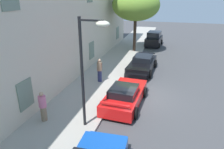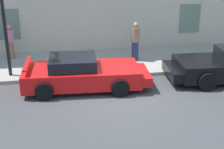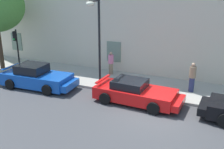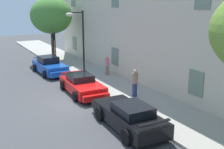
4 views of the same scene
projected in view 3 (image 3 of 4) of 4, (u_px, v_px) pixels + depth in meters
The scene contains 8 objects.
ground_plane at pixel (154, 115), 13.09m from camera, with size 80.00×80.00×0.00m, color #444447.
sidewalk at pixel (170, 89), 16.28m from camera, with size 60.00×3.75×0.14m, color #A8A399.
sportscar_red_lead at pixel (39, 78), 16.53m from camera, with size 4.89×2.26×1.48m.
sportscar_yellow_flank at pixel (138, 93), 14.29m from camera, with size 4.89×2.29×1.27m.
traffic_light at pixel (16, 44), 18.31m from camera, with size 0.22×0.36×3.20m.
street_lamp at pixel (96, 27), 15.28m from camera, with size 0.44×1.42×5.39m.
pedestrian_admiring at pixel (192, 77), 15.41m from camera, with size 0.45×0.45×1.79m.
pedestrian_strolling at pixel (111, 63), 18.60m from camera, with size 0.46×0.46×1.64m.
Camera 3 is at (2.81, -11.63, 6.08)m, focal length 41.64 mm.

